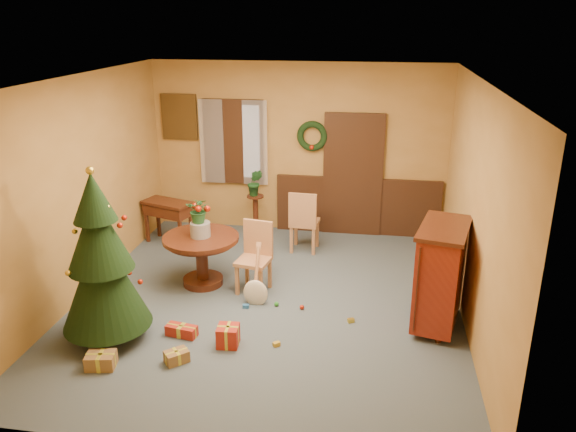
% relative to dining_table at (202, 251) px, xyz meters
% --- Properties ---
extents(room_envelope, '(5.50, 5.50, 5.50)m').
position_rel_dining_table_xyz_m(room_envelope, '(1.22, 2.30, 0.61)').
color(room_envelope, '#374851').
rests_on(room_envelope, ground).
extents(dining_table, '(1.06, 1.06, 0.73)m').
position_rel_dining_table_xyz_m(dining_table, '(0.00, 0.00, 0.00)').
color(dining_table, black).
rests_on(dining_table, floor).
extents(urn, '(0.28, 0.28, 0.20)m').
position_rel_dining_table_xyz_m(urn, '(0.00, 0.00, 0.32)').
color(urn, slate).
rests_on(urn, dining_table).
extents(centerpiece_plant, '(0.33, 0.29, 0.37)m').
position_rel_dining_table_xyz_m(centerpiece_plant, '(0.00, 0.00, 0.61)').
color(centerpiece_plant, '#1E4C23').
rests_on(centerpiece_plant, urn).
extents(chair_near, '(0.49, 0.49, 0.98)m').
position_rel_dining_table_xyz_m(chair_near, '(0.77, -0.03, 0.02)').
color(chair_near, '#9A693D').
rests_on(chair_near, floor).
extents(chair_far, '(0.46, 0.46, 1.02)m').
position_rel_dining_table_xyz_m(chair_far, '(1.26, 1.36, 0.04)').
color(chair_far, '#9A693D').
rests_on(chair_far, floor).
extents(guitar, '(0.41, 0.55, 0.76)m').
position_rel_dining_table_xyz_m(guitar, '(0.86, -0.46, -0.12)').
color(guitar, beige).
rests_on(guitar, floor).
extents(plant_stand, '(0.28, 0.28, 0.73)m').
position_rel_dining_table_xyz_m(plant_stand, '(0.36, 1.90, -0.05)').
color(plant_stand, black).
rests_on(plant_stand, floor).
extents(stand_plant, '(0.26, 0.21, 0.46)m').
position_rel_dining_table_xyz_m(stand_plant, '(0.36, 1.90, 0.45)').
color(stand_plant, '#19471E').
rests_on(stand_plant, plant_stand).
extents(christmas_tree, '(1.02, 1.02, 2.09)m').
position_rel_dining_table_xyz_m(christmas_tree, '(-0.67, -1.53, 0.49)').
color(christmas_tree, '#382111').
rests_on(christmas_tree, floor).
extents(writing_desk, '(0.90, 0.64, 0.72)m').
position_rel_dining_table_xyz_m(writing_desk, '(-1.01, 1.39, 0.04)').
color(writing_desk, black).
rests_on(writing_desk, floor).
extents(sideboard, '(0.76, 1.11, 1.30)m').
position_rel_dining_table_xyz_m(sideboard, '(3.16, -0.62, 0.19)').
color(sideboard, '#5B100A').
rests_on(sideboard, floor).
extents(gift_a, '(0.34, 0.28, 0.17)m').
position_rel_dining_table_xyz_m(gift_a, '(-0.49, -2.11, -0.43)').
color(gift_a, brown).
rests_on(gift_a, floor).
extents(gift_b, '(0.26, 0.26, 0.25)m').
position_rel_dining_table_xyz_m(gift_b, '(0.76, -1.47, -0.39)').
color(gift_b, '#A42515').
rests_on(gift_b, floor).
extents(gift_c, '(0.30, 0.29, 0.14)m').
position_rel_dining_table_xyz_m(gift_c, '(0.28, -1.89, -0.44)').
color(gift_c, brown).
rests_on(gift_c, floor).
extents(gift_d, '(0.39, 0.21, 0.13)m').
position_rel_dining_table_xyz_m(gift_d, '(0.16, -1.36, -0.44)').
color(gift_d, '#A42515').
rests_on(gift_d, floor).
extents(toy_a, '(0.08, 0.06, 0.05)m').
position_rel_dining_table_xyz_m(toy_a, '(0.76, -0.59, -0.48)').
color(toy_a, '#2561A2').
rests_on(toy_a, floor).
extents(toy_b, '(0.06, 0.06, 0.06)m').
position_rel_dining_table_xyz_m(toy_b, '(1.14, -0.48, -0.48)').
color(toy_b, '#278825').
rests_on(toy_b, floor).
extents(toy_c, '(0.09, 0.09, 0.05)m').
position_rel_dining_table_xyz_m(toy_c, '(1.31, -1.41, -0.48)').
color(toy_c, '#B89422').
rests_on(toy_c, floor).
extents(toy_d, '(0.06, 0.06, 0.06)m').
position_rel_dining_table_xyz_m(toy_d, '(1.49, -0.51, -0.48)').
color(toy_d, '#AE210B').
rests_on(toy_d, floor).
extents(toy_e, '(0.09, 0.08, 0.05)m').
position_rel_dining_table_xyz_m(toy_e, '(2.13, -0.74, -0.48)').
color(toy_e, gold).
rests_on(toy_e, floor).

